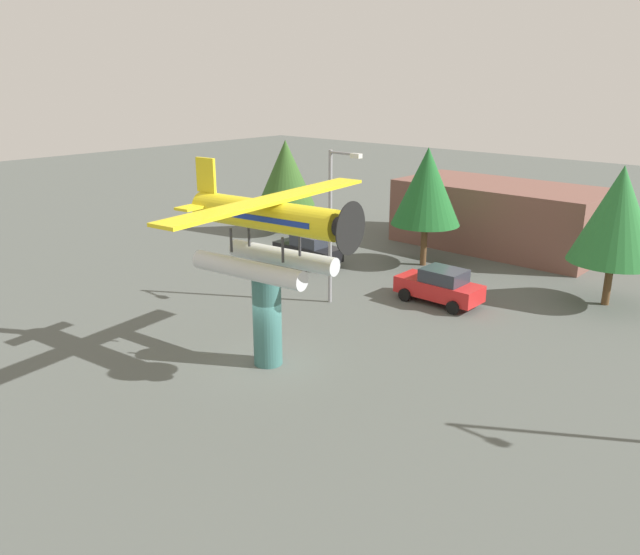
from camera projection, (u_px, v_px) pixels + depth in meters
The scene contains 10 objects.
ground_plane at pixel (268, 363), 24.34m from camera, with size 140.00×140.00×0.00m, color #515651.
display_pedestal at pixel (267, 319), 23.78m from camera, with size 1.10×1.10×3.70m, color #386B66.
floatplane_monument at pixel (267, 229), 22.63m from camera, with size 7.06×10.45×4.00m.
car_near_black at pixel (308, 249), 37.07m from camera, with size 4.20×2.02×1.76m.
car_mid_red at pixel (440, 286), 30.55m from camera, with size 4.20×2.02×1.76m.
streetlight_primary at pixel (334, 216), 29.50m from camera, with size 1.84×0.28×7.40m.
storefront_building at pixel (500, 216), 40.29m from camera, with size 12.76×6.36×4.11m, color brown.
tree_west at pixel (286, 173), 43.20m from camera, with size 4.00×4.00×6.50m.
tree_east at pixel (427, 187), 35.62m from camera, with size 3.96×3.96×6.85m.
tree_center_back at pixel (618, 215), 29.27m from camera, with size 4.13×4.13×6.75m.
Camera 1 is at (16.29, -15.16, 10.60)m, focal length 35.27 mm.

